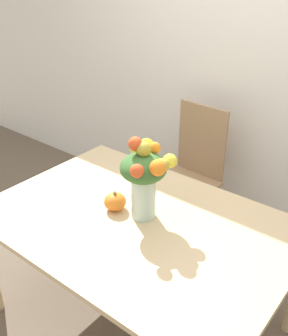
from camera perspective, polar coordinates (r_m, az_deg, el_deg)
The scene contains 6 objects.
ground_plane at distance 2.54m, azimuth -0.77°, elevation -20.92°, with size 12.00×12.00×0.00m, color brown.
wall_back at distance 2.83m, azimuth 16.44°, elevation 15.54°, with size 8.00×0.06×2.70m.
dining_table at distance 2.09m, azimuth -0.88°, elevation -9.17°, with size 1.58×1.08×0.73m.
flower_vase at distance 1.94m, azimuth 0.17°, elevation -1.13°, with size 0.28×0.28×0.44m.
pumpkin at distance 2.11m, azimuth -4.20°, elevation -4.87°, with size 0.12×0.12×0.11m.
dining_chair_near_window at distance 2.90m, azimuth 6.71°, elevation -0.90°, with size 0.45×0.45×1.02m.
Camera 1 is at (1.06, -1.28, 1.92)m, focal length 42.00 mm.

